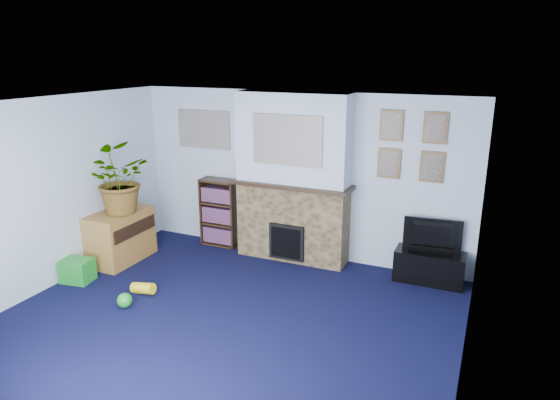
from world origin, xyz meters
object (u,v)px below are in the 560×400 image
at_px(television, 432,236).
at_px(bookshelf, 220,214).
at_px(sideboard, 121,237).
at_px(tv_stand, 429,266).

distance_m(television, bookshelf, 3.19).
xyz_separation_m(bookshelf, sideboard, (-1.00, -1.13, -0.15)).
distance_m(tv_stand, sideboard, 4.32).
bearing_deg(tv_stand, bookshelf, 178.63).
height_order(tv_stand, television, television).
height_order(tv_stand, sideboard, sideboard).
bearing_deg(television, bookshelf, -6.47).
height_order(bookshelf, sideboard, bookshelf).
relative_size(bookshelf, sideboard, 1.11).
bearing_deg(tv_stand, television, 90.00).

